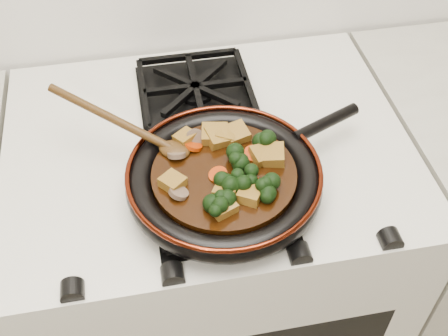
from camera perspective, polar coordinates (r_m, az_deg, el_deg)
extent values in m
cube|color=silver|center=(1.41, -1.32, -10.57)|extent=(0.76, 0.60, 0.90)
cylinder|color=black|center=(0.94, 0.00, -1.53)|extent=(0.30, 0.30, 0.01)
torus|color=black|center=(0.94, 0.00, -1.17)|extent=(0.33, 0.33, 0.04)
torus|color=#4F180B|center=(0.92, 0.00, -0.30)|extent=(0.33, 0.33, 0.01)
cylinder|color=black|center=(1.03, 10.30, 4.55)|extent=(0.14, 0.08, 0.02)
cylinder|color=black|center=(0.93, 0.00, -0.88)|extent=(0.24, 0.24, 0.02)
cube|color=brown|center=(0.87, -0.12, -4.00)|extent=(0.05, 0.05, 0.02)
cube|color=brown|center=(0.94, 5.04, 1.27)|extent=(0.05, 0.05, 0.03)
cube|color=brown|center=(0.97, 0.17, 3.33)|extent=(0.05, 0.05, 0.03)
cube|color=brown|center=(0.89, 0.21, -2.39)|extent=(0.05, 0.05, 0.03)
cube|color=brown|center=(0.98, 1.30, 3.48)|extent=(0.05, 0.05, 0.03)
cube|color=brown|center=(0.97, -0.66, 3.11)|extent=(0.05, 0.05, 0.03)
cube|color=brown|center=(0.94, 3.93, 1.28)|extent=(0.05, 0.05, 0.03)
cube|color=brown|center=(0.88, 2.63, -2.76)|extent=(0.05, 0.05, 0.02)
cube|color=brown|center=(0.97, -3.94, 3.04)|extent=(0.05, 0.04, 0.02)
cube|color=brown|center=(0.97, -0.94, 3.39)|extent=(0.05, 0.05, 0.03)
cube|color=brown|center=(0.90, -5.24, -1.47)|extent=(0.05, 0.05, 0.02)
cylinder|color=#A92D04|center=(0.91, -0.59, -0.70)|extent=(0.03, 0.03, 0.02)
cylinder|color=#A92D04|center=(0.95, 2.93, 1.44)|extent=(0.03, 0.03, 0.02)
cylinder|color=#A92D04|center=(0.90, 2.71, -1.54)|extent=(0.03, 0.03, 0.01)
cylinder|color=#A92D04|center=(0.96, -3.15, 2.26)|extent=(0.03, 0.03, 0.02)
cylinder|color=brown|center=(0.89, -4.64, -2.50)|extent=(0.04, 0.04, 0.02)
cylinder|color=brown|center=(0.97, -2.91, 2.94)|extent=(0.04, 0.03, 0.03)
cylinder|color=brown|center=(0.95, -4.84, 1.37)|extent=(0.03, 0.03, 0.02)
ellipsoid|color=#3E260D|center=(0.96, -5.07, 1.86)|extent=(0.07, 0.06, 0.02)
cylinder|color=#3E260D|center=(0.99, -11.35, 4.99)|extent=(0.02, 0.02, 0.24)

